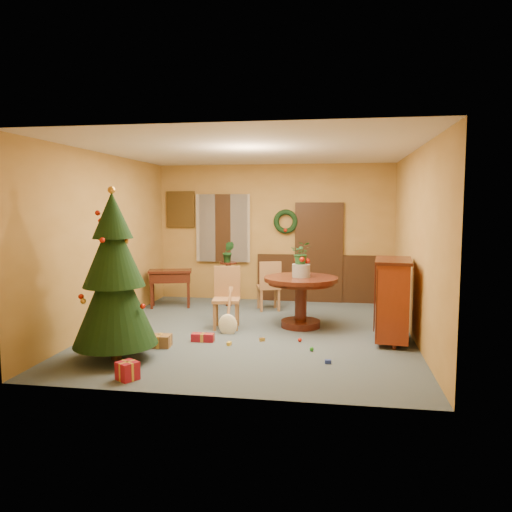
% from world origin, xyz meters
% --- Properties ---
extents(room_envelope, '(5.50, 5.50, 5.50)m').
position_xyz_m(room_envelope, '(0.21, 2.70, 1.12)').
color(room_envelope, '#384651').
rests_on(room_envelope, ground).
extents(dining_table, '(1.24, 1.24, 0.85)m').
position_xyz_m(dining_table, '(0.73, 0.47, 0.59)').
color(dining_table, black).
rests_on(dining_table, floor).
extents(urn, '(0.30, 0.30, 0.22)m').
position_xyz_m(urn, '(0.73, 0.47, 0.96)').
color(urn, slate).
rests_on(urn, dining_table).
extents(centerpiece_plant, '(0.34, 0.29, 0.37)m').
position_xyz_m(centerpiece_plant, '(0.73, 0.47, 1.26)').
color(centerpiece_plant, '#1E4C23').
rests_on(centerpiece_plant, urn).
extents(chair_near, '(0.50, 0.50, 1.02)m').
position_xyz_m(chair_near, '(-0.50, 0.27, 0.55)').
color(chair_near, olive).
rests_on(chair_near, floor).
extents(chair_far, '(0.53, 0.53, 0.97)m').
position_xyz_m(chair_far, '(0.04, 1.66, 0.52)').
color(chair_far, olive).
rests_on(chair_far, floor).
extents(guitar, '(0.37, 0.51, 0.71)m').
position_xyz_m(guitar, '(-0.38, -0.16, 0.36)').
color(guitar, white).
rests_on(guitar, floor).
extents(plant_stand, '(0.35, 0.35, 0.90)m').
position_xyz_m(plant_stand, '(-0.84, 1.99, 0.56)').
color(plant_stand, black).
rests_on(plant_stand, floor).
extents(stand_plant, '(0.24, 0.20, 0.42)m').
position_xyz_m(stand_plant, '(-0.84, 1.99, 1.11)').
color(stand_plant, '#19471E').
rests_on(stand_plant, plant_stand).
extents(christmas_tree, '(1.11, 1.11, 2.30)m').
position_xyz_m(christmas_tree, '(-1.58, -1.67, 1.09)').
color(christmas_tree, '#382111').
rests_on(christmas_tree, floor).
extents(writing_desk, '(0.93, 0.63, 0.75)m').
position_xyz_m(writing_desk, '(-1.97, 1.69, 0.57)').
color(writing_desk, black).
rests_on(writing_desk, floor).
extents(sideboard, '(0.62, 1.03, 1.26)m').
position_xyz_m(sideboard, '(2.15, -0.24, 0.67)').
color(sideboard, '#60220A').
rests_on(sideboard, floor).
extents(gift_a, '(0.34, 0.26, 0.18)m').
position_xyz_m(gift_a, '(-1.21, -1.03, 0.09)').
color(gift_a, brown).
rests_on(gift_a, floor).
extents(gift_b, '(0.30, 0.30, 0.22)m').
position_xyz_m(gift_b, '(-1.11, -2.40, 0.11)').
color(gift_b, maroon).
rests_on(gift_b, floor).
extents(gift_c, '(0.32, 0.29, 0.14)m').
position_xyz_m(gift_c, '(-1.79, -1.27, 0.07)').
color(gift_c, brown).
rests_on(gift_c, floor).
extents(gift_d, '(0.35, 0.15, 0.12)m').
position_xyz_m(gift_d, '(-0.66, -0.66, 0.06)').
color(gift_d, maroon).
rests_on(gift_d, floor).
extents(toy_a, '(0.09, 0.06, 0.05)m').
position_xyz_m(toy_a, '(1.22, -1.43, 0.03)').
color(toy_a, navy).
rests_on(toy_a, floor).
extents(toy_b, '(0.06, 0.06, 0.06)m').
position_xyz_m(toy_b, '(0.99, -0.91, 0.03)').
color(toy_b, '#227C21').
rests_on(toy_b, floor).
extents(toy_c, '(0.06, 0.09, 0.05)m').
position_xyz_m(toy_c, '(-0.23, -0.81, 0.03)').
color(toy_c, gold).
rests_on(toy_c, floor).
extents(toy_d, '(0.06, 0.06, 0.06)m').
position_xyz_m(toy_d, '(0.79, -0.46, 0.03)').
color(toy_d, red).
rests_on(toy_d, floor).
extents(toy_e, '(0.09, 0.08, 0.05)m').
position_xyz_m(toy_e, '(0.22, -0.51, 0.03)').
color(toy_e, gold).
rests_on(toy_e, floor).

